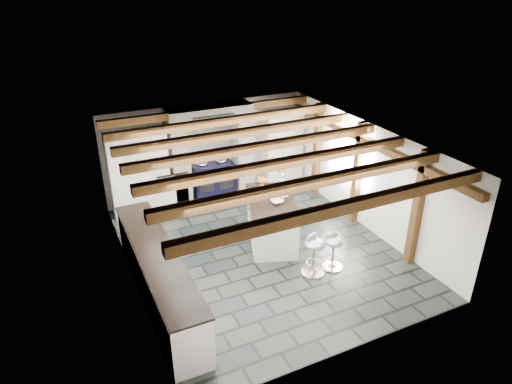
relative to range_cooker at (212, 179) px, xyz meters
name	(u,v)px	position (x,y,z in m)	size (l,w,h in m)	color
ground	(260,250)	(0.00, -2.68, -0.47)	(6.00, 6.00, 0.00)	black
room_shell	(205,181)	(-0.61, -1.26, 0.60)	(6.00, 6.03, 6.00)	white
range_cooker	(212,179)	(0.00, 0.00, 0.00)	(1.00, 0.63, 0.99)	black
kitchen_island	(271,220)	(0.40, -2.39, -0.01)	(1.50, 2.01, 1.19)	white
bar_stool_near	(333,247)	(0.97, -3.80, -0.01)	(0.40, 0.40, 0.73)	silver
bar_stool_far	(314,250)	(0.54, -3.80, 0.03)	(0.48, 0.48, 0.80)	silver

